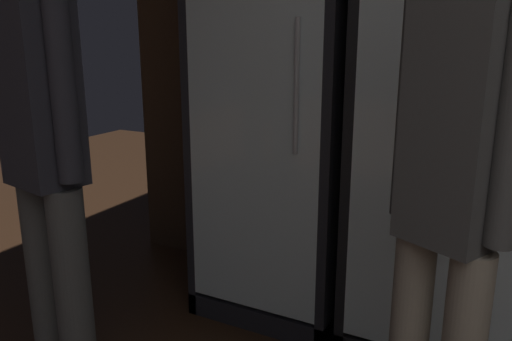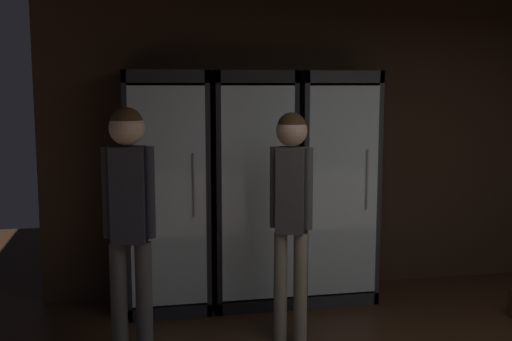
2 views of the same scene
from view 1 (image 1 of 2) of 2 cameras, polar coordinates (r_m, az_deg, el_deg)
name	(u,v)px [view 1 (image 1 of 2)]	position (r m, az deg, el deg)	size (l,w,h in m)	color
cooler_far_left	(285,106)	(2.31, 3.28, 7.20)	(0.67, 0.59, 1.97)	black
cooler_left	(453,118)	(2.11, 21.24, 5.52)	(0.67, 0.59, 1.97)	black
shopper_near	(456,131)	(1.19, 21.52, 4.09)	(0.28, 0.22, 1.67)	gray
shopper_far	(39,107)	(1.62, -23.11, 6.61)	(0.34, 0.23, 1.71)	#4C4C4C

